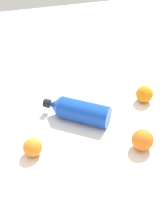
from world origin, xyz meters
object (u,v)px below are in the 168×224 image
(orange_0, at_px, (144,94))
(orange_1, at_px, (33,147))
(water_bottle, at_px, (78,111))
(orange_2, at_px, (143,140))

(orange_0, height_order, orange_1, orange_0)
(water_bottle, xyz_separation_m, orange_0, (-0.03, 0.28, -0.01))
(orange_2, bearing_deg, orange_1, -102.29)
(orange_0, relative_size, orange_2, 0.93)
(orange_1, relative_size, orange_2, 0.86)
(orange_0, distance_m, orange_2, 0.27)
(orange_1, bearing_deg, orange_2, 77.71)
(water_bottle, xyz_separation_m, orange_1, (0.13, -0.19, -0.01))
(orange_0, bearing_deg, water_bottle, -83.15)
(orange_1, bearing_deg, orange_0, 109.42)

